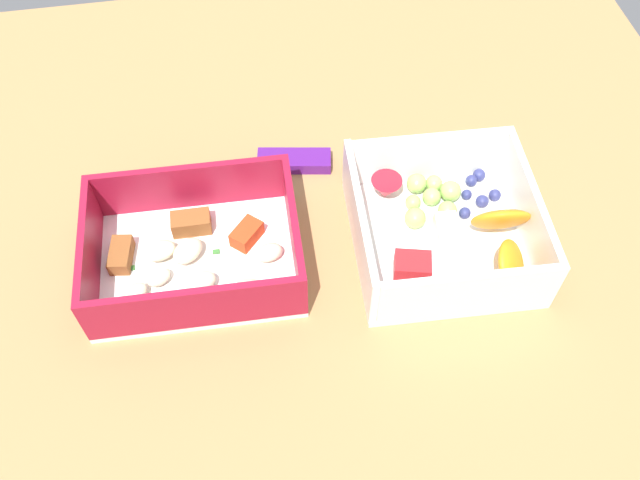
% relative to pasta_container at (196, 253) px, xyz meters
% --- Properties ---
extents(table_surface, '(0.80, 0.80, 0.02)m').
position_rel_pasta_container_xyz_m(table_surface, '(0.11, -0.01, -0.03)').
color(table_surface, '#9E7547').
rests_on(table_surface, ground).
extents(pasta_container, '(0.18, 0.14, 0.06)m').
position_rel_pasta_container_xyz_m(pasta_container, '(0.00, 0.00, 0.00)').
color(pasta_container, white).
rests_on(pasta_container, table_surface).
extents(fruit_bowl, '(0.16, 0.16, 0.06)m').
position_rel_pasta_container_xyz_m(fruit_bowl, '(0.22, -0.01, 0.00)').
color(fruit_bowl, white).
rests_on(fruit_bowl, table_surface).
extents(candy_bar, '(0.07, 0.04, 0.01)m').
position_rel_pasta_container_xyz_m(candy_bar, '(0.10, 0.10, -0.01)').
color(candy_bar, '#51197A').
rests_on(candy_bar, table_surface).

